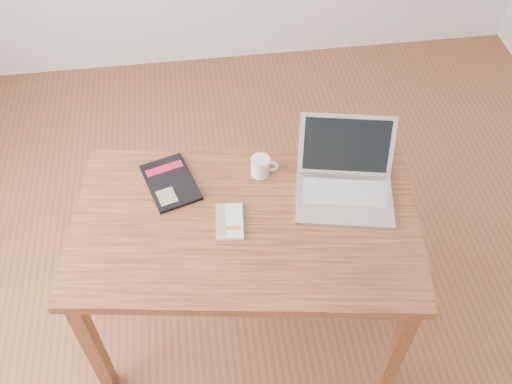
{
  "coord_description": "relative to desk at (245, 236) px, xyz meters",
  "views": [
    {
      "loc": [
        -0.3,
        -1.4,
        2.48
      ],
      "look_at": [
        -0.11,
        -0.02,
        0.85
      ],
      "focal_mm": 40.0,
      "sensor_mm": 36.0,
      "label": 1
    }
  ],
  "objects": [
    {
      "name": "laptop",
      "position": [
        0.41,
        0.11,
        0.14
      ],
      "size": [
        0.44,
        0.43,
        0.25
      ],
      "rotation": [
        0.0,
        0.0,
        -0.21
      ],
      "color": "silver",
      "rests_on": "desk"
    },
    {
      "name": "white_guidebook",
      "position": [
        -0.06,
        0.01,
        0.1
      ],
      "size": [
        0.12,
        0.18,
        0.02
      ],
      "rotation": [
        0.0,
        0.0,
        -0.09
      ],
      "color": "silver",
      "rests_on": "desk"
    },
    {
      "name": "black_guidebook",
      "position": [
        -0.27,
        0.24,
        0.1
      ],
      "size": [
        0.25,
        0.31,
        0.01
      ],
      "rotation": [
        0.0,
        0.0,
        0.29
      ],
      "color": "black",
      "rests_on": "desk"
    },
    {
      "name": "coffee_mug",
      "position": [
        0.1,
        0.24,
        0.13
      ],
      "size": [
        0.11,
        0.08,
        0.08
      ],
      "rotation": [
        0.0,
        0.0,
        -0.14
      ],
      "color": "white",
      "rests_on": "desk"
    },
    {
      "name": "room",
      "position": [
        0.09,
        0.08,
        0.69
      ],
      "size": [
        4.04,
        4.04,
        2.7
      ],
      "color": "brown",
      "rests_on": "ground"
    },
    {
      "name": "desk",
      "position": [
        0.0,
        0.0,
        0.0
      ],
      "size": [
        1.43,
        0.95,
        0.75
      ],
      "rotation": [
        0.0,
        0.0,
        -0.15
      ],
      "color": "brown",
      "rests_on": "ground"
    }
  ]
}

